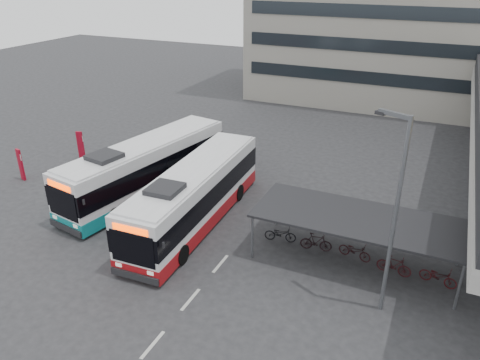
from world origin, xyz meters
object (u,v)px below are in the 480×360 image
at_px(bus_main, 195,196).
at_px(lamp_post, 394,207).
at_px(pedestrian, 210,205).
at_px(bus_teal, 146,168).

relative_size(bus_main, lamp_post, 1.43).
xyz_separation_m(bus_main, pedestrian, (0.64, 0.61, -0.77)).
xyz_separation_m(bus_teal, lamp_post, (15.63, -5.23, 3.26)).
height_order(bus_main, pedestrian, bus_main).
bearing_deg(pedestrian, bus_teal, 84.96).
distance_m(bus_teal, pedestrian, 5.59).
relative_size(pedestrian, lamp_post, 0.21).
xyz_separation_m(bus_teal, pedestrian, (5.34, -1.43, -0.81)).
distance_m(bus_main, bus_teal, 5.13).
xyz_separation_m(bus_main, bus_teal, (-4.70, 2.04, 0.04)).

